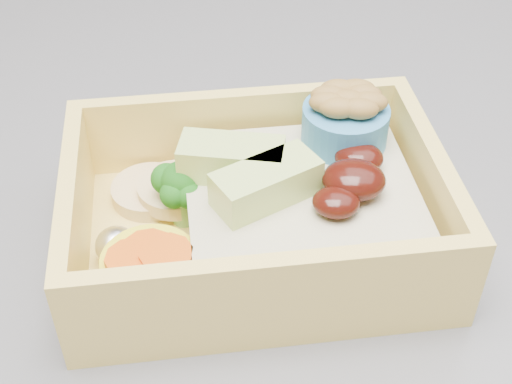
{
  "coord_description": "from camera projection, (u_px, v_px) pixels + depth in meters",
  "views": [
    {
      "loc": [
        0.04,
        -0.42,
        1.2
      ],
      "look_at": [
        0.01,
        -0.14,
        0.96
      ],
      "focal_mm": 50.0,
      "sensor_mm": 36.0,
      "label": 1
    }
  ],
  "objects": [
    {
      "name": "bento_box",
      "position": [
        267.0,
        206.0,
        0.39
      ],
      "size": [
        0.23,
        0.18,
        0.07
      ],
      "rotation": [
        0.0,
        0.0,
        0.22
      ],
      "color": "#EACA60",
      "rests_on": "island"
    }
  ]
}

